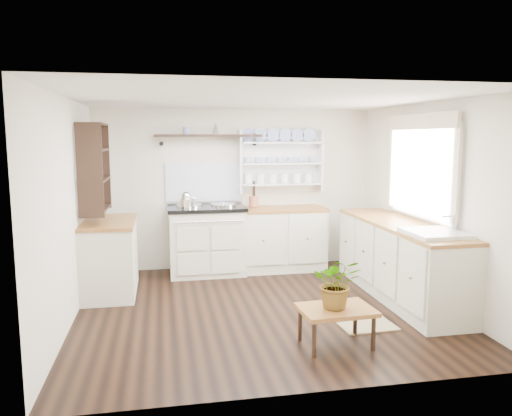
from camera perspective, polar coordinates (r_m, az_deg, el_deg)
The scene contains 19 objects.
floor at distance 5.70m, azimuth 0.57°, elevation -11.37°, with size 4.00×3.80×0.01m, color black.
wall_back at distance 7.28m, azimuth -2.34°, elevation 2.19°, with size 4.00×0.02×2.30m, color silver.
wall_right at distance 6.13m, azimuth 19.24°, elevation 0.63°, with size 0.02×3.80×2.30m, color silver.
wall_left at distance 5.41m, azimuth -20.68°, elevation -0.40°, with size 0.02×3.80×2.30m, color silver.
ceiling at distance 5.39m, azimuth 0.61°, elevation 12.36°, with size 4.00×3.80×0.01m, color white.
window at distance 6.20m, azimuth 18.32°, elevation 4.60°, with size 0.08×1.55×1.22m.
aga_cooker at distance 7.01m, azimuth -5.64°, elevation -3.59°, with size 1.06×0.74×0.98m.
back_cabinets at distance 7.21m, azimuth 2.78°, elevation -3.42°, with size 1.27×0.63×0.90m.
right_cabinets at distance 6.20m, azimuth 16.06°, elevation -5.64°, with size 0.62×2.43×0.90m.
belfast_sink at distance 5.49m, azimuth 19.72°, elevation -3.94°, with size 0.55×0.60×0.45m.
left_cabinets at distance 6.37m, azimuth -16.32°, elevation -5.29°, with size 0.62×1.13×0.90m.
plate_rack at distance 7.34m, azimuth 2.74°, elevation 5.41°, with size 1.20×0.22×0.90m.
high_shelf at distance 7.08m, azimuth -5.46°, elevation 8.14°, with size 1.50×0.29×0.16m.
left_shelving at distance 6.23m, azimuth -18.00°, elevation 4.49°, with size 0.28×0.80×1.05m, color black.
kettle at distance 6.78m, azimuth -7.98°, elevation 0.82°, with size 0.19×0.19×0.24m, color silver, non-canonical shape.
utensil_crock at distance 7.12m, azimuth -0.29°, elevation 0.74°, with size 0.13×0.13×0.15m, color #A7573D.
center_table at distance 4.70m, azimuth 9.15°, elevation -11.72°, with size 0.69×0.51×0.36m.
potted_plant at distance 4.61m, azimuth 9.23°, elevation -8.43°, with size 0.42×0.37×0.47m, color #3F7233.
floor_rug at distance 5.50m, azimuth 11.47°, elevation -12.17°, with size 0.55×0.85×0.02m, color olive.
Camera 1 is at (-1.05, -5.27, 1.90)m, focal length 35.00 mm.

